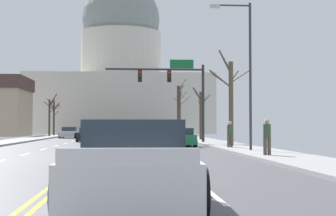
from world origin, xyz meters
name	(u,v)px	position (x,y,z in m)	size (l,w,h in m)	color
ground	(93,156)	(0.00, 0.00, 0.02)	(20.00, 180.00, 0.20)	#4D4D52
signal_gantry	(175,83)	(5.36, 15.67, 4.82)	(7.91, 0.41, 6.60)	#28282D
street_lamp_right	(245,63)	(7.91, 2.45, 4.83)	(2.28, 0.24, 7.93)	#333338
capitol_building	(121,76)	(0.00, 70.54, 10.87)	(32.85, 21.87, 31.42)	beige
sedan_near_00	(180,138)	(5.22, 10.83, 0.60)	(2.13, 4.28, 1.28)	#1E7247
sedan_near_01	(135,141)	(2.02, 4.75, 0.57)	(2.07, 4.48, 1.22)	navy
sedan_near_02	(130,145)	(1.75, -2.20, 0.59)	(2.01, 4.47, 1.25)	#B71414
sedan_near_03	(138,154)	(1.99, -8.70, 0.60)	(2.02, 4.65, 1.27)	black
pickup_truck_near_04	(134,166)	(1.83, -14.30, 0.70)	(2.48, 5.32, 1.56)	silver
sedan_oncoming_00	(89,135)	(-1.94, 21.91, 0.59)	(2.13, 4.27, 1.26)	black
sedan_oncoming_01	(69,133)	(-5.33, 34.66, 0.59)	(1.97, 4.25, 1.28)	silver
sedan_oncoming_02	(103,132)	(-1.96, 44.90, 0.60)	(2.11, 4.22, 1.29)	#1E7247
bare_tree_00	(179,110)	(7.83, 38.07, 3.44)	(1.20, 2.72, 7.20)	#423328
bare_tree_02	(201,113)	(8.46, 22.84, 2.60)	(1.81, 2.48, 5.01)	#4C3D2D
bare_tree_03	(50,115)	(-8.29, 39.40, 2.74)	(1.58, 1.22, 5.33)	#423328
bare_tree_04	(180,113)	(8.62, 44.65, 3.18)	(2.30, 1.66, 5.97)	#4C3D2D
bare_tree_05	(54,115)	(-8.70, 45.23, 2.87)	(2.41, 2.33, 5.09)	#423328
bare_tree_06	(230,99)	(8.65, 10.01, 3.30)	(2.77, 1.62, 6.52)	brown
pedestrian_00	(230,133)	(7.79, 5.95, 1.01)	(0.35, 0.34, 1.57)	#4C4238
pedestrian_01	(267,135)	(7.85, -1.97, 1.02)	(0.35, 0.34, 1.59)	#4C4238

